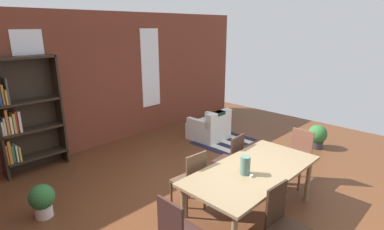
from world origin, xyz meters
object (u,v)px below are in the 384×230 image
object	(u,v)px
dining_chair_far_left	(191,179)
potted_plant_corner	(42,199)
dining_table	(253,174)
dining_chair_far_right	(231,159)
armchair_white	(210,128)
dining_chair_head_right	(298,155)
dining_chair_near_left	(283,223)
vase_on_table	(245,165)
bookshelf_tall	(24,117)
potted_plant_by_shelf	(317,136)

from	to	relation	value
dining_chair_far_left	potted_plant_corner	world-z (taller)	dining_chair_far_left
dining_table	dining_chair_far_right	xyz separation A→B (m)	(0.48, 0.73, -0.18)
armchair_white	potted_plant_corner	world-z (taller)	armchair_white
dining_chair_head_right	dining_chair_near_left	xyz separation A→B (m)	(-1.91, -0.73, 0.00)
dining_table	armchair_white	xyz separation A→B (m)	(1.97, 2.50, -0.41)
dining_table	dining_chair_near_left	world-z (taller)	dining_chair_near_left
dining_chair_far_right	potted_plant_corner	world-z (taller)	dining_chair_far_right
dining_table	dining_chair_head_right	distance (m)	1.45
vase_on_table	armchair_white	size ratio (longest dim) A/B	0.31
vase_on_table	dining_chair_far_left	xyz separation A→B (m)	(-0.28, 0.73, -0.38)
bookshelf_tall	armchair_white	xyz separation A→B (m)	(3.66, -1.35, -0.80)
dining_chair_near_left	potted_plant_by_shelf	size ratio (longest dim) A/B	1.77
dining_chair_far_right	potted_plant_by_shelf	size ratio (longest dim) A/B	1.77
vase_on_table	dining_chair_near_left	xyz separation A→B (m)	(-0.27, -0.73, -0.38)
vase_on_table	bookshelf_tall	xyz separation A→B (m)	(-1.49, 3.84, 0.19)
potted_plant_by_shelf	dining_chair_far_left	bearing A→B (deg)	174.54
dining_table	dining_chair_near_left	distance (m)	0.89
dining_table	dining_chair_far_left	world-z (taller)	dining_chair_far_left
vase_on_table	dining_chair_far_left	distance (m)	0.87
dining_chair_head_right	potted_plant_corner	bearing A→B (deg)	148.64
vase_on_table	dining_chair_head_right	bearing A→B (deg)	-0.05
dining_chair_near_left	dining_chair_far_right	bearing A→B (deg)	56.87
dining_table	potted_plant_corner	bearing A→B (deg)	134.29
vase_on_table	dining_chair_far_right	bearing A→B (deg)	47.02
armchair_white	potted_plant_by_shelf	bearing A→B (deg)	-59.04
dining_table	potted_plant_by_shelf	xyz separation A→B (m)	(3.24, 0.38, -0.40)
dining_chair_near_left	bookshelf_tall	world-z (taller)	bookshelf_tall
dining_chair_near_left	bookshelf_tall	xyz separation A→B (m)	(-1.21, 4.58, 0.56)
dining_chair_head_right	potted_plant_corner	world-z (taller)	dining_chair_head_right
dining_table	bookshelf_tall	size ratio (longest dim) A/B	0.98
dining_chair_far_right	potted_plant_by_shelf	distance (m)	2.79
dining_chair_far_left	armchair_white	distance (m)	3.03
armchair_white	potted_plant_corner	size ratio (longest dim) A/B	1.63
dining_chair_near_left	dining_chair_far_left	size ratio (longest dim) A/B	1.00
dining_chair_head_right	potted_plant_by_shelf	bearing A→B (deg)	11.86
vase_on_table	dining_chair_far_left	size ratio (longest dim) A/B	0.27
vase_on_table	dining_chair_far_right	distance (m)	1.07
dining_chair_far_right	bookshelf_tall	bearing A→B (deg)	124.93
vase_on_table	potted_plant_corner	bearing A→B (deg)	131.45
dining_table	dining_chair_head_right	world-z (taller)	dining_chair_head_right
bookshelf_tall	armchair_white	bearing A→B (deg)	-20.21
vase_on_table	bookshelf_tall	size ratio (longest dim) A/B	0.12
dining_chair_far_right	dining_chair_far_left	world-z (taller)	same
armchair_white	dining_table	bearing A→B (deg)	-128.25
dining_chair_far_right	dining_chair_far_left	bearing A→B (deg)	-179.99
dining_table	vase_on_table	bearing A→B (deg)	-180.00
armchair_white	potted_plant_corner	xyz separation A→B (m)	(-4.07, -0.34, 0.00)
dining_chair_far_left	bookshelf_tall	size ratio (longest dim) A/B	0.44
potted_plant_by_shelf	vase_on_table	bearing A→B (deg)	-173.74
dining_table	dining_chair_far_left	size ratio (longest dim) A/B	2.24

